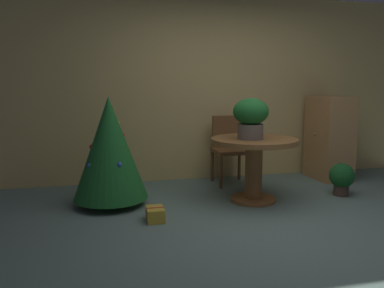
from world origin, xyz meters
The scene contains 9 objects.
ground_plane centered at (0.00, 0.00, 0.00)m, with size 6.60×6.60×0.00m, color slate.
back_wall_panel centered at (0.00, 2.20, 1.30)m, with size 6.00×0.10×2.60m, color tan.
round_dining_table centered at (0.09, 0.92, 0.54)m, with size 1.00×1.00×0.74m.
flower_vase centered at (0.02, 0.87, 1.01)m, with size 0.40×0.40×0.46m.
wooden_chair_far centered at (0.09, 1.82, 0.52)m, with size 0.45×0.45×0.93m.
holiday_tree centered at (-1.54, 1.15, 0.66)m, with size 0.83×0.83×1.23m.
gift_box_gold centered at (-1.13, 0.50, 0.07)m, with size 0.18×0.25×0.13m.
wooden_cabinet centered at (1.58, 1.72, 0.60)m, with size 0.46×0.67×1.20m.
potted_plant centered at (1.24, 0.88, 0.23)m, with size 0.31×0.31×0.40m.
Camera 1 is at (-1.65, -3.26, 1.36)m, focal length 36.60 mm.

